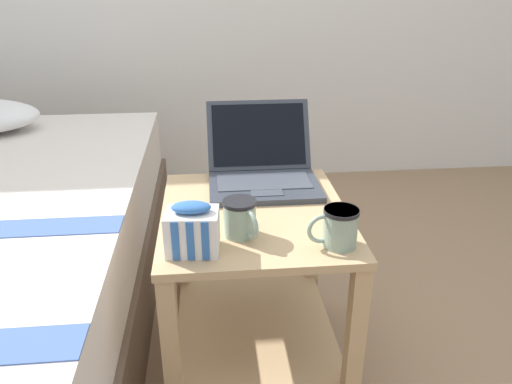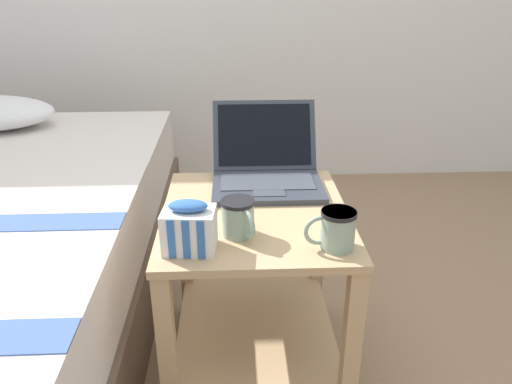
% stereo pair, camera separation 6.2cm
% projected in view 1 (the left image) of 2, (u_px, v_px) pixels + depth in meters
% --- Properties ---
extents(ground_plane, '(8.00, 8.00, 0.00)m').
position_uv_depth(ground_plane, '(255.00, 361.00, 1.64)').
color(ground_plane, '#937556').
extents(bedside_table, '(0.52, 0.60, 0.55)m').
position_uv_depth(bedside_table, '(255.00, 271.00, 1.49)').
color(bedside_table, tan).
rests_on(bedside_table, ground_plane).
extents(laptop, '(0.34, 0.36, 0.23)m').
position_uv_depth(laptop, '(262.00, 169.00, 1.58)').
color(laptop, '#333842').
rests_on(laptop, bedside_table).
extents(mug_front_left, '(0.09, 0.12, 0.10)m').
position_uv_depth(mug_front_left, '(240.00, 216.00, 1.26)').
color(mug_front_left, '#8CA593').
rests_on(mug_front_left, bedside_table).
extents(mug_front_right, '(0.13, 0.09, 0.10)m').
position_uv_depth(mug_front_right, '(339.00, 226.00, 1.22)').
color(mug_front_right, '#8CA593').
rests_on(mug_front_right, bedside_table).
extents(snack_bag, '(0.13, 0.10, 0.13)m').
position_uv_depth(snack_bag, '(192.00, 229.00, 1.19)').
color(snack_bag, white).
rests_on(snack_bag, bedside_table).
extents(cell_phone, '(0.11, 0.17, 0.01)m').
position_uv_depth(cell_phone, '(196.00, 218.00, 1.36)').
color(cell_phone, '#B7BABC').
rests_on(cell_phone, bedside_table).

